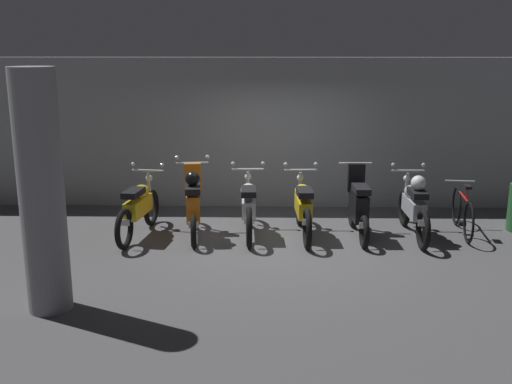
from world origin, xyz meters
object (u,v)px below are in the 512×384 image
at_px(motorbike_slot_3, 303,207).
at_px(bicycle, 462,213).
at_px(motorbike_slot_4, 358,206).
at_px(motorbike_slot_5, 414,206).
at_px(support_pillar, 41,193).
at_px(motorbike_slot_2, 248,206).
at_px(motorbike_slot_1, 193,203).
at_px(motorbike_slot_0, 139,208).

height_order(motorbike_slot_3, bicycle, motorbike_slot_3).
xyz_separation_m(motorbike_slot_4, motorbike_slot_5, (0.91, -0.01, 0.00)).
xyz_separation_m(motorbike_slot_4, support_pillar, (-4.12, -2.93, 0.92)).
relative_size(motorbike_slot_3, motorbike_slot_5, 1.00).
height_order(bicycle, support_pillar, support_pillar).
bearing_deg(bicycle, motorbike_slot_2, -177.85).
bearing_deg(support_pillar, motorbike_slot_4, 35.46).
xyz_separation_m(bicycle, support_pillar, (-5.91, -3.13, 1.08)).
relative_size(motorbike_slot_3, support_pillar, 0.68).
bearing_deg(motorbike_slot_4, motorbike_slot_2, 177.99).
height_order(motorbike_slot_4, motorbike_slot_5, motorbike_slot_4).
xyz_separation_m(motorbike_slot_3, bicycle, (2.70, 0.18, -0.13)).
bearing_deg(bicycle, motorbike_slot_3, -176.28).
bearing_deg(support_pillar, bicycle, 27.94).
xyz_separation_m(motorbike_slot_1, motorbike_slot_4, (2.73, 0.04, -0.04)).
bearing_deg(motorbike_slot_3, motorbike_slot_0, -178.03).
distance_m(motorbike_slot_1, support_pillar, 3.32).
height_order(motorbike_slot_0, motorbike_slot_4, motorbike_slot_4).
distance_m(motorbike_slot_4, motorbike_slot_5, 0.91).
relative_size(bicycle, support_pillar, 0.60).
bearing_deg(bicycle, motorbike_slot_1, -176.94).
xyz_separation_m(motorbike_slot_5, support_pillar, (-5.03, -2.93, 0.92)).
bearing_deg(support_pillar, motorbike_slot_1, 64.40).
relative_size(motorbike_slot_1, motorbike_slot_2, 0.86).
bearing_deg(motorbike_slot_2, motorbike_slot_5, -1.49).
relative_size(motorbike_slot_1, motorbike_slot_3, 0.86).
distance_m(motorbike_slot_1, motorbike_slot_5, 3.65).
bearing_deg(motorbike_slot_0, motorbike_slot_4, 1.10).
distance_m(motorbike_slot_2, bicycle, 3.62).
relative_size(motorbike_slot_4, bicycle, 0.98).
xyz_separation_m(motorbike_slot_1, motorbike_slot_2, (0.91, 0.11, -0.08)).
distance_m(motorbike_slot_2, motorbike_slot_3, 0.91).
height_order(motorbike_slot_1, support_pillar, support_pillar).
xyz_separation_m(motorbike_slot_1, support_pillar, (-1.39, -2.89, 0.88)).
height_order(motorbike_slot_2, motorbike_slot_3, same).
bearing_deg(motorbike_slot_1, motorbike_slot_3, 2.09).
distance_m(motorbike_slot_2, motorbike_slot_5, 2.74).
xyz_separation_m(motorbike_slot_0, support_pillar, (-0.48, -2.86, 0.95)).
relative_size(motorbike_slot_2, motorbike_slot_4, 1.16).
xyz_separation_m(motorbike_slot_4, bicycle, (1.79, 0.20, -0.16)).
relative_size(motorbike_slot_5, bicycle, 1.13).
bearing_deg(motorbike_slot_0, bicycle, 2.84).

